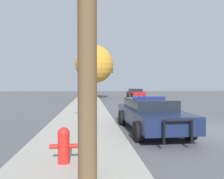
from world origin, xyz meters
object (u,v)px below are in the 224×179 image
Objects in this scene: traffic_cone at (87,151)px; police_car at (150,113)px; fire_hydrant at (64,144)px; car_background_oncoming at (136,93)px; traffic_light at (99,74)px; tree_sidewalk_mid at (94,64)px; tree_sidewalk_far at (88,70)px.

police_car is at bearing 57.44° from traffic_cone.
car_background_oncoming is at bearing 74.75° from fire_hydrant.
traffic_light is at bearing 87.09° from traffic_cone.
tree_sidewalk_mid reaches higher than traffic_cone.
fire_hydrant is 0.18× the size of car_background_oncoming.
traffic_cone is (-2.45, -3.84, -0.25)m from police_car.
police_car is 4.68m from fire_hydrant.
fire_hydrant is 23.62m from tree_sidewalk_mid.
traffic_light reaches higher than traffic_cone.
traffic_light is 10.22m from tree_sidewalk_far.
tree_sidewalk_far is at bearing 93.63° from tree_sidewalk_mid.
tree_sidewalk_far reaches higher than police_car.
car_background_oncoming is at bearing -102.15° from police_car.
tree_sidewalk_mid is (1.13, 23.26, 3.95)m from fire_hydrant.
traffic_light is at bearing 79.91° from tree_sidewalk_mid.
car_background_oncoming is 27.28m from traffic_cone.
tree_sidewalk_far is (-1.72, 9.98, 1.34)m from traffic_light.
tree_sidewalk_mid is 14.51m from tree_sidewalk_far.
car_background_oncoming reaches higher than traffic_cone.
traffic_light is 6.08m from car_background_oncoming.
tree_sidewalk_mid is at bearing -86.32° from police_car.
police_car is 24.30m from traffic_light.
traffic_light is (1.93, 27.75, 2.86)m from fire_hydrant.
tree_sidewalk_far is (-2.75, 34.12, 4.04)m from police_car.
tree_sidewalk_mid reaches higher than police_car.
tree_sidewalk_far reaches higher than traffic_light.
fire_hydrant is (-2.96, -3.62, -0.16)m from police_car.
fire_hydrant is at bearing -92.78° from tree_sidewalk_mid.
traffic_cone is at bearing -23.70° from fire_hydrant.
car_background_oncoming is at bearing -58.90° from tree_sidewalk_far.
police_car is 0.73× the size of tree_sidewalk_mid.
police_car is 1.09× the size of traffic_light.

